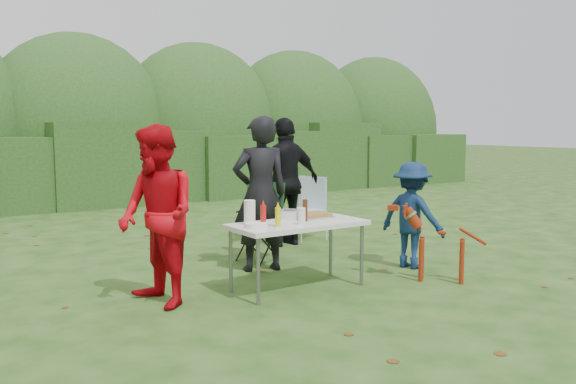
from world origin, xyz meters
TOP-DOWN VIEW (x-y plane):
  - ground at (0.00, 0.00)m, footprint 80.00×80.00m
  - hedge_row at (0.00, 8.00)m, footprint 22.00×1.40m
  - shrub_backdrop at (0.00, 9.60)m, footprint 20.00×2.60m
  - folding_table at (-0.35, -0.13)m, footprint 1.50×0.70m
  - person_cook at (-0.24, 0.83)m, footprint 0.79×0.62m
  - person_red_jacket at (-1.86, 0.14)m, footprint 0.78×0.95m
  - person_black_puffy at (0.92, 1.97)m, footprint 1.12×0.47m
  - child at (1.41, -0.12)m, footprint 0.69×0.96m
  - dog at (1.20, -0.79)m, footprint 0.85×0.92m
  - camping_chair at (0.02, 1.32)m, footprint 0.90×0.90m
  - lawn_chair at (1.42, 2.21)m, footprint 0.74×0.74m
  - food_tray at (-0.05, 0.03)m, footprint 0.45×0.30m
  - focaccia_bread at (-0.05, 0.03)m, footprint 0.40×0.26m
  - mustard_bottle at (-0.69, -0.24)m, footprint 0.06×0.06m
  - ketchup_bottle at (-0.81, -0.15)m, footprint 0.06×0.06m
  - beer_bottle at (-0.26, -0.13)m, footprint 0.06×0.06m
  - paper_towel_roll at (-0.87, 0.03)m, footprint 0.12×0.12m
  - cup_stack at (-0.42, -0.28)m, footprint 0.08×0.08m
  - pasta_bowl at (-0.30, 0.12)m, footprint 0.26×0.26m
  - plate_stack at (-0.91, -0.17)m, footprint 0.24×0.24m

SIDE VIEW (x-z plane):
  - ground at x=0.00m, z-range 0.00..0.00m
  - dog at x=1.20m, z-range 0.00..0.86m
  - lawn_chair at x=1.42m, z-range 0.00..0.98m
  - camping_chair at x=0.02m, z-range 0.00..1.04m
  - child at x=1.41m, z-range 0.00..1.33m
  - folding_table at x=-0.35m, z-range 0.32..1.06m
  - food_tray at x=-0.05m, z-range 0.74..0.76m
  - plate_stack at x=-0.91m, z-range 0.74..0.79m
  - focaccia_bread at x=-0.05m, z-range 0.76..0.80m
  - pasta_bowl at x=-0.30m, z-range 0.74..0.84m
  - cup_stack at x=-0.42m, z-range 0.74..0.92m
  - mustard_bottle at x=-0.69m, z-range 0.74..0.94m
  - hedge_row at x=0.00m, z-range 0.00..1.70m
  - ketchup_bottle at x=-0.81m, z-range 0.74..0.96m
  - beer_bottle at x=-0.26m, z-range 0.74..0.98m
  - paper_towel_roll at x=-0.87m, z-range 0.74..1.00m
  - person_red_jacket at x=-1.86m, z-range 0.00..1.80m
  - person_black_puffy at x=0.92m, z-range 0.00..1.90m
  - person_cook at x=-0.24m, z-range 0.00..1.90m
  - shrub_backdrop at x=0.00m, z-range 0.00..3.20m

